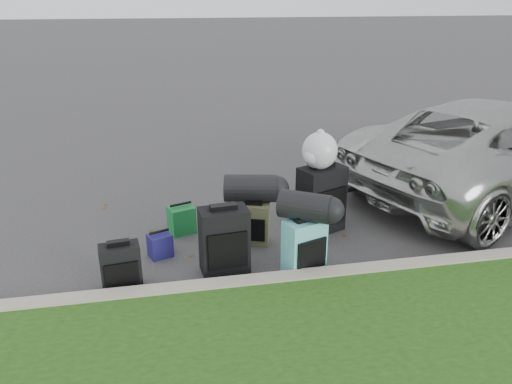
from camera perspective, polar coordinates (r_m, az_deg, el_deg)
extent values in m
plane|color=#383535|center=(5.81, 1.35, -5.69)|extent=(120.00, 120.00, 0.00)
cube|color=#9E937F|center=(4.93, 3.87, -10.15)|extent=(120.00, 0.18, 0.15)
imported|color=#B7B7B2|center=(7.84, 26.14, 4.56)|extent=(5.23, 3.74, 1.32)
cube|color=black|center=(5.00, -15.19, -8.31)|extent=(0.40, 0.25, 0.47)
cube|color=black|center=(5.09, -3.65, -5.56)|extent=(0.51, 0.33, 0.69)
cube|color=#45452B|center=(5.70, -0.25, -3.62)|extent=(0.40, 0.32, 0.48)
cube|color=teal|center=(5.10, 5.52, -6.25)|extent=(0.46, 0.36, 0.58)
cube|color=black|center=(5.98, 7.45, -0.83)|extent=(0.62, 0.50, 0.80)
cube|color=#197333|center=(6.03, -8.50, -3.15)|extent=(0.35, 0.31, 0.33)
cube|color=navy|center=(5.55, -10.90, -6.03)|extent=(0.29, 0.26, 0.26)
cylinder|color=black|center=(5.63, -0.64, 0.43)|extent=(0.64, 0.43, 0.32)
cylinder|color=black|center=(4.94, 5.65, -1.65)|extent=(0.59, 0.52, 0.29)
sphere|color=silver|center=(5.76, 7.29, 4.71)|extent=(0.41, 0.41, 0.41)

